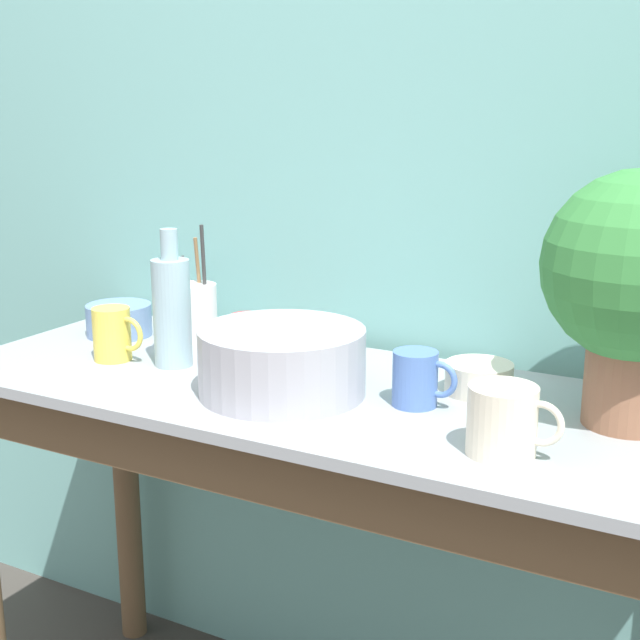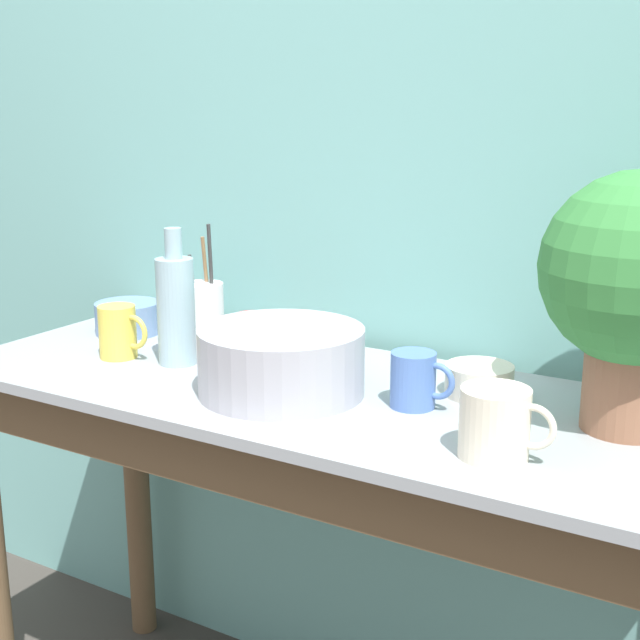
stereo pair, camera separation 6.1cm
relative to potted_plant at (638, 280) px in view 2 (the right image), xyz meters
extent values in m
cube|color=#70ADA8|center=(-0.50, 0.25, 0.16)|extent=(6.00, 0.05, 2.40)
cylinder|color=brown|center=(-1.14, 0.15, -0.64)|extent=(0.06, 0.06, 0.79)
cube|color=brown|center=(-0.50, -0.28, -0.30)|extent=(1.28, 0.02, 0.10)
cube|color=#93999E|center=(-0.50, -0.07, -0.24)|extent=(1.38, 0.53, 0.02)
cylinder|color=#8C5B42|center=(0.00, 0.00, -0.17)|extent=(0.13, 0.13, 0.12)
sphere|color=#337A38|center=(0.00, 0.00, 0.02)|extent=(0.29, 0.29, 0.29)
cylinder|color=#A8A8B2|center=(-0.54, -0.13, -0.17)|extent=(0.28, 0.28, 0.11)
cylinder|color=#93B2BC|center=(-0.80, -0.08, -0.13)|extent=(0.07, 0.07, 0.20)
cylinder|color=#93B2BC|center=(-0.80, -0.08, 0.00)|extent=(0.03, 0.03, 0.06)
cylinder|color=#4C70B7|center=(-0.32, -0.07, -0.19)|extent=(0.07, 0.07, 0.09)
torus|color=#4C70B7|center=(-0.28, -0.07, -0.18)|extent=(0.06, 0.01, 0.06)
cylinder|color=#E5CC4C|center=(-0.92, -0.11, -0.18)|extent=(0.07, 0.07, 0.10)
torus|color=#E5CC4C|center=(-0.88, -0.11, -0.17)|extent=(0.07, 0.01, 0.07)
cylinder|color=#C63838|center=(-0.72, 0.05, -0.19)|extent=(0.07, 0.07, 0.08)
torus|color=#C63838|center=(-0.68, 0.05, -0.19)|extent=(0.05, 0.01, 0.05)
cylinder|color=beige|center=(-0.13, -0.20, -0.18)|extent=(0.10, 0.10, 0.10)
torus|color=beige|center=(-0.08, -0.20, -0.18)|extent=(0.07, 0.01, 0.07)
cylinder|color=#6684B2|center=(-1.03, 0.03, -0.20)|extent=(0.14, 0.14, 0.07)
cylinder|color=beige|center=(-0.25, 0.04, -0.20)|extent=(0.12, 0.12, 0.05)
cylinder|color=silver|center=(-0.87, 0.08, -0.17)|extent=(0.08, 0.08, 0.12)
cylinder|color=#333333|center=(-0.85, 0.09, -0.11)|extent=(0.01, 0.02, 0.24)
cylinder|color=olive|center=(-0.87, 0.10, -0.13)|extent=(0.01, 0.03, 0.21)
cylinder|color=#333333|center=(-0.89, 0.08, -0.14)|extent=(0.01, 0.03, 0.18)
camera|label=1|loc=(0.20, -1.35, 0.26)|focal=50.00mm
camera|label=2|loc=(0.26, -1.32, 0.26)|focal=50.00mm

